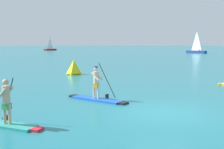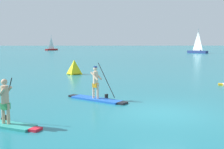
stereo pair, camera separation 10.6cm
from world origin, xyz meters
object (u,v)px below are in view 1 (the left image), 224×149
object	(u,v)px
sailboat_left_horizon	(50,48)
paddleboarder_mid_center	(97,93)
sailboat_right_horizon	(196,50)
race_marker_buoy	(74,68)
paddleboarder_near_left	(5,115)

from	to	relation	value
sailboat_left_horizon	paddleboarder_mid_center	bearing A→B (deg)	43.53
paddleboarder_mid_center	sailboat_right_horizon	xyz separation A→B (m)	(26.60, 58.62, 0.47)
race_marker_buoy	sailboat_right_horizon	xyz separation A→B (m)	(28.68, 47.06, 0.23)
sailboat_right_horizon	sailboat_left_horizon	bearing A→B (deg)	14.35
paddleboarder_near_left	race_marker_buoy	distance (m)	15.81
sailboat_left_horizon	sailboat_right_horizon	size ratio (longest dim) A/B	0.87
paddleboarder_near_left	paddleboarder_mid_center	world-z (taller)	paddleboarder_mid_center
sailboat_left_horizon	sailboat_right_horizon	bearing A→B (deg)	89.96
paddleboarder_near_left	sailboat_left_horizon	xyz separation A→B (m)	(-13.12, 90.54, 0.34)
paddleboarder_mid_center	sailboat_left_horizon	size ratio (longest dim) A/B	0.55
race_marker_buoy	sailboat_right_horizon	size ratio (longest dim) A/B	0.22
paddleboarder_near_left	paddleboarder_mid_center	size ratio (longest dim) A/B	0.98
paddleboarder_mid_center	paddleboarder_near_left	bearing A→B (deg)	-89.79
paddleboarder_mid_center	race_marker_buoy	xyz separation A→B (m)	(-2.08, 11.57, 0.25)
paddleboarder_near_left	paddleboarder_mid_center	distance (m)	5.31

